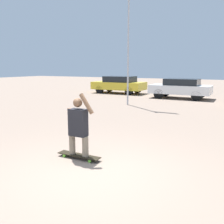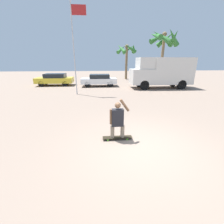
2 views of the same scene
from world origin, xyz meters
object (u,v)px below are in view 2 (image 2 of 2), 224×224
at_px(camper_van, 162,72).
at_px(palm_tree_near_van, 164,39).
at_px(palm_tree_center_background, 127,51).
at_px(flagpole, 75,43).
at_px(skateboard, 117,137).
at_px(person_skateboarder, 118,119).
at_px(parked_car_white, 99,80).
at_px(parked_car_yellow, 55,79).

xyz_separation_m(camper_van, palm_tree_near_van, (2.54, 6.36, 3.80)).
height_order(palm_tree_center_background, flagpole, flagpole).
distance_m(skateboard, person_skateboarder, 0.72).
height_order(parked_car_white, palm_tree_center_background, palm_tree_center_background).
height_order(palm_tree_near_van, palm_tree_center_background, palm_tree_near_van).
bearing_deg(parked_car_white, person_skateboarder, -87.29).
relative_size(skateboard, parked_car_yellow, 0.26).
height_order(person_skateboarder, parked_car_white, person_skateboarder).
height_order(parked_car_yellow, palm_tree_near_van, palm_tree_near_van).
bearing_deg(parked_car_yellow, palm_tree_near_van, 14.68).
height_order(parked_car_white, palm_tree_near_van, palm_tree_near_van).
distance_m(skateboard, flagpole, 9.19).
distance_m(parked_car_yellow, palm_tree_center_background, 11.57).
xyz_separation_m(camper_van, palm_tree_center_background, (-2.11, 8.66, 2.47)).
distance_m(person_skateboarder, parked_car_yellow, 14.30).
relative_size(skateboard, person_skateboarder, 0.75).
distance_m(camper_van, palm_tree_near_van, 7.83).
xyz_separation_m(parked_car_white, palm_tree_near_van, (8.94, 4.66, 4.75)).
relative_size(palm_tree_near_van, flagpole, 0.99).
bearing_deg(skateboard, camper_van, 60.89).
distance_m(camper_van, parked_car_yellow, 11.77).
height_order(skateboard, camper_van, camper_van).
xyz_separation_m(palm_tree_near_van, flagpole, (-10.72, -8.84, -1.47)).
bearing_deg(flagpole, person_skateboarder, -73.58).
xyz_separation_m(parked_car_yellow, flagpole, (3.25, -5.18, 3.27)).
bearing_deg(skateboard, palm_tree_near_van, 63.56).
height_order(parked_car_yellow, palm_tree_center_background, palm_tree_center_background).
bearing_deg(parked_car_white, palm_tree_near_van, 27.56).
xyz_separation_m(person_skateboarder, palm_tree_center_background, (3.71, 19.11, 3.33)).
bearing_deg(parked_car_white, camper_van, -14.88).
height_order(person_skateboarder, parked_car_yellow, person_skateboarder).
distance_m(parked_car_white, palm_tree_near_van, 11.15).
bearing_deg(camper_van, palm_tree_near_van, 68.22).
relative_size(skateboard, parked_car_white, 0.27).
xyz_separation_m(person_skateboarder, parked_car_yellow, (-5.60, 13.16, -0.08)).
height_order(parked_car_white, parked_car_yellow, parked_car_yellow).
distance_m(camper_van, parked_car_white, 6.69).
distance_m(camper_van, flagpole, 8.85).
bearing_deg(parked_car_white, flagpole, -113.03).
relative_size(camper_van, parked_car_yellow, 1.50).
bearing_deg(palm_tree_center_background, camper_van, -76.33).
relative_size(skateboard, flagpole, 0.16).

